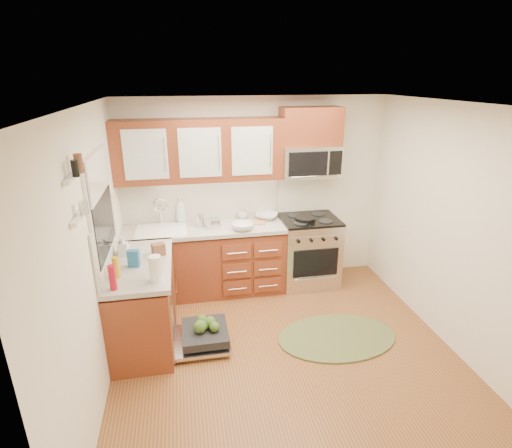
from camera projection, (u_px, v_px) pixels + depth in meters
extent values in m
plane|color=brown|center=(286.00, 352.00, 4.19)|extent=(3.50, 3.50, 0.00)
plane|color=white|center=(294.00, 105.00, 3.32)|extent=(3.50, 3.50, 0.00)
cube|color=white|center=(255.00, 193.00, 5.37)|extent=(3.50, 0.04, 2.50)
cube|color=white|center=(375.00, 369.00, 2.15)|extent=(3.50, 0.04, 2.50)
cube|color=white|center=(94.00, 258.00, 3.45)|extent=(0.04, 3.50, 2.50)
cube|color=white|center=(455.00, 230.00, 4.06)|extent=(0.04, 3.50, 2.50)
cube|color=maroon|center=(205.00, 262.00, 5.25)|extent=(2.05, 0.60, 0.85)
cube|color=maroon|center=(143.00, 305.00, 4.27)|extent=(0.60, 1.25, 0.85)
cube|color=#BDB6AD|center=(204.00, 229.00, 5.08)|extent=(2.07, 0.64, 0.05)
cube|color=#BDB6AD|center=(140.00, 265.00, 4.11)|extent=(0.64, 1.27, 0.05)
cube|color=beige|center=(201.00, 199.00, 5.24)|extent=(2.05, 0.02, 0.57)
cube|color=beige|center=(106.00, 239.00, 3.95)|extent=(0.02, 1.25, 0.57)
cube|color=maroon|center=(311.00, 126.00, 5.02)|extent=(0.76, 0.35, 0.47)
cube|color=white|center=(99.00, 173.00, 3.70)|extent=(0.02, 0.96, 0.40)
cube|color=white|center=(73.00, 177.00, 2.86)|extent=(0.04, 0.40, 0.03)
cube|color=white|center=(79.00, 216.00, 2.96)|extent=(0.04, 0.40, 0.03)
cylinder|color=black|center=(305.00, 219.00, 5.20)|extent=(0.33, 0.33, 0.05)
cylinder|color=silver|center=(213.00, 223.00, 5.03)|extent=(0.22, 0.22, 0.12)
cube|color=tan|center=(256.00, 222.00, 5.21)|extent=(0.29, 0.25, 0.02)
cylinder|color=silver|center=(200.00, 220.00, 5.06)|extent=(0.11, 0.11, 0.17)
cylinder|color=white|center=(155.00, 269.00, 3.69)|extent=(0.15, 0.15, 0.25)
cylinder|color=gold|center=(116.00, 267.00, 3.77)|extent=(0.09, 0.09, 0.21)
cylinder|color=#A30D1F|center=(112.00, 278.00, 3.55)|extent=(0.08, 0.08, 0.24)
cube|color=brown|center=(158.00, 249.00, 4.25)|extent=(0.16, 0.13, 0.13)
cube|color=#225F9E|center=(134.00, 258.00, 3.99)|extent=(0.12, 0.08, 0.18)
imported|color=#999999|center=(267.00, 216.00, 5.35)|extent=(0.38, 0.38, 0.07)
imported|color=#999999|center=(243.00, 226.00, 4.96)|extent=(0.34, 0.34, 0.09)
imported|color=#999999|center=(243.00, 215.00, 5.34)|extent=(0.18, 0.18, 0.11)
imported|color=#999999|center=(181.00, 210.00, 5.18)|extent=(0.15, 0.15, 0.34)
imported|color=#999999|center=(123.00, 246.00, 4.24)|extent=(0.10, 0.10, 0.21)
imported|color=#999999|center=(123.00, 246.00, 4.28)|extent=(0.18, 0.18, 0.17)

